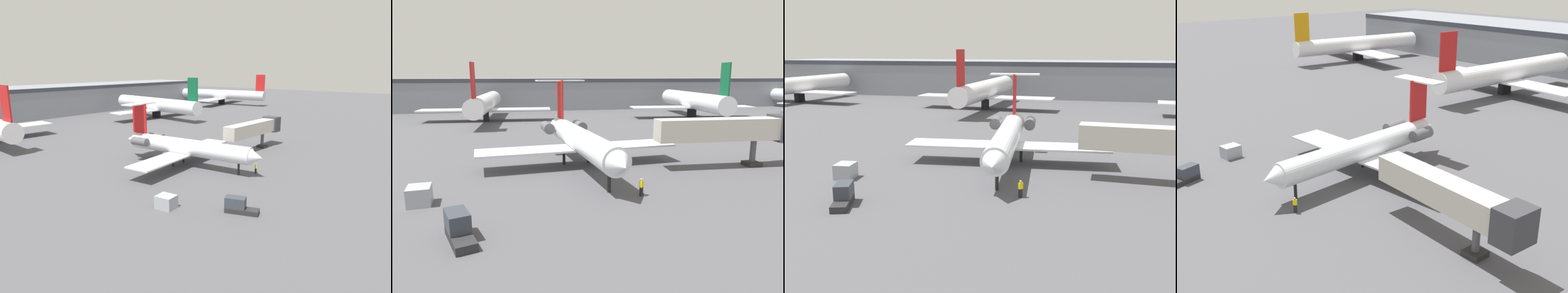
{
  "view_description": "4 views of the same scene",
  "coord_description": "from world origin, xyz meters",
  "views": [
    {
      "loc": [
        -48.8,
        -37.43,
        17.0
      ],
      "look_at": [
        -3.81,
        -2.92,
        3.82
      ],
      "focal_mm": 31.76,
      "sensor_mm": 36.0,
      "label": 1
    },
    {
      "loc": [
        -11.52,
        -41.6,
        10.89
      ],
      "look_at": [
        -2.78,
        -1.69,
        2.68
      ],
      "focal_mm": 32.3,
      "sensor_mm": 36.0,
      "label": 2
    },
    {
      "loc": [
        5.86,
        -52.73,
        13.87
      ],
      "look_at": [
        -6.03,
        -4.11,
        2.86
      ],
      "focal_mm": 41.39,
      "sensor_mm": 36.0,
      "label": 3
    },
    {
      "loc": [
        40.49,
        -36.12,
        23.91
      ],
      "look_at": [
        -2.4,
        0.08,
        3.76
      ],
      "focal_mm": 45.5,
      "sensor_mm": 36.0,
      "label": 4
    }
  ],
  "objects": [
    {
      "name": "cargo_container_uld",
      "position": [
        -19.52,
        -10.43,
        0.82
      ],
      "size": [
        2.13,
        2.45,
        1.63
      ],
      "color": "#999EA8",
      "rests_on": "ground_plane"
    },
    {
      "name": "ground_plane",
      "position": [
        0.0,
        0.0,
        -0.05
      ],
      "size": [
        400.0,
        400.0,
        0.1
      ],
      "primitive_type": "cube",
      "color": "#4C4C51"
    },
    {
      "name": "ground_crew_marshaller",
      "position": [
        -0.08,
        -12.4,
        0.86
      ],
      "size": [
        0.47,
        0.46,
        1.69
      ],
      "color": "black",
      "rests_on": "ground_plane"
    },
    {
      "name": "parked_airliner_west_end",
      "position": [
        -67.62,
        49.62,
        4.36
      ],
      "size": [
        31.88,
        37.58,
        13.53
      ],
      "color": "white",
      "rests_on": "ground_plane"
    },
    {
      "name": "baggage_tug_lead",
      "position": [
        -15.3,
        -18.13,
        0.84
      ],
      "size": [
        2.6,
        4.24,
        1.9
      ],
      "color": "#262628",
      "rests_on": "ground_plane"
    },
    {
      "name": "jet_bridge",
      "position": [
        14.69,
        -4.56,
        4.56
      ],
      "size": [
        17.48,
        3.96,
        6.25
      ],
      "color": "#B7B2A8",
      "rests_on": "ground_plane"
    },
    {
      "name": "parked_airliner_west_mid",
      "position": [
        -17.56,
        47.79,
        4.39
      ],
      "size": [
        31.58,
        37.41,
        13.58
      ],
      "color": "white",
      "rests_on": "ground_plane"
    },
    {
      "name": "regional_jet",
      "position": [
        -3.59,
        -0.17,
        3.43
      ],
      "size": [
        24.75,
        27.78,
        10.35
      ],
      "color": "silver",
      "rests_on": "ground_plane"
    }
  ]
}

